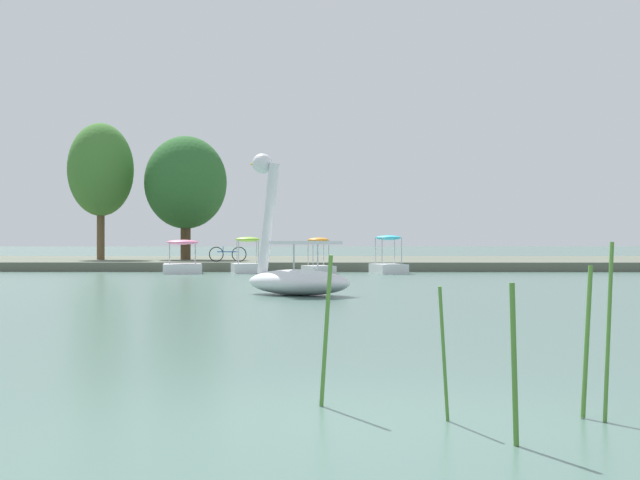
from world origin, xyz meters
TOP-DOWN VIEW (x-y plane):
  - ground_plane at (0.00, 0.00)m, footprint 582.99×582.99m
  - shore_bank_far at (0.00, 41.71)m, footprint 120.75×19.00m
  - swan_boat at (-0.96, 15.22)m, footprint 3.08×2.68m
  - pedal_boat_cyan at (2.33, 30.30)m, footprint 1.53×2.28m
  - pedal_boat_orange at (-0.54, 30.35)m, footprint 1.48×2.03m
  - pedal_boat_lime at (-3.48, 30.78)m, footprint 1.60×2.24m
  - pedal_boat_pink at (-6.13, 30.42)m, footprint 1.91×2.61m
  - tree_sapling_by_fence at (-11.55, 38.49)m, footprint 3.90×4.24m
  - tree_broadleaf_left at (-7.31, 38.68)m, footprint 4.80×4.78m
  - bicycle_parked at (-4.63, 33.64)m, footprint 1.71×0.27m
  - reed_clump_foreground at (1.52, 0.15)m, footprint 2.96×1.36m

SIDE VIEW (x-z plane):
  - ground_plane at x=0.00m, z-range 0.00..0.00m
  - shore_bank_far at x=0.00m, z-range 0.00..0.40m
  - pedal_boat_lime at x=-3.48m, z-range -0.36..1.14m
  - pedal_boat_pink at x=-6.13m, z-range -0.29..1.08m
  - pedal_boat_orange at x=-0.54m, z-range -0.32..1.15m
  - pedal_boat_cyan at x=2.33m, z-range -0.31..1.25m
  - swan_boat at x=-0.96m, z-range -1.12..2.33m
  - reed_clump_foreground at x=1.52m, z-range -0.17..1.41m
  - bicycle_parked at x=-4.63m, z-range 0.40..1.09m
  - tree_broadleaf_left at x=-7.31m, z-range 1.16..7.39m
  - tree_sapling_by_fence at x=-11.55m, z-range 1.47..8.35m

